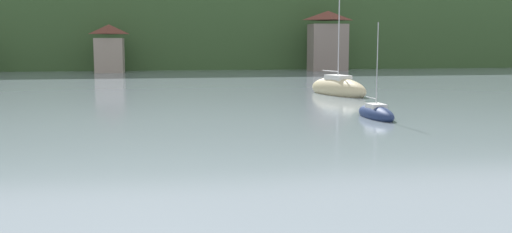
{
  "coord_description": "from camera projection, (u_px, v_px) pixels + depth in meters",
  "views": [
    {
      "loc": [
        -3.89,
        25.99,
        4.86
      ],
      "look_at": [
        0.0,
        49.53,
        1.76
      ],
      "focal_mm": 39.92,
      "sensor_mm": 36.0,
      "label": 1
    }
  ],
  "objects": [
    {
      "name": "sailboat_far_5",
      "position": [
        376.0,
        114.0,
        36.93
      ],
      "size": [
        1.63,
        4.66,
        6.48
      ],
      "rotation": [
        0.0,
        0.0,
        4.77
      ],
      "color": "navy",
      "rests_on": "ground_plane"
    },
    {
      "name": "wooded_hillside",
      "position": [
        185.0,
        28.0,
        135.91
      ],
      "size": [
        352.0,
        63.17,
        48.44
      ],
      "color": "#38562D",
      "rests_on": "ground_plane"
    },
    {
      "name": "sailboat_far_1",
      "position": [
        338.0,
        89.0,
        53.64
      ],
      "size": [
        4.71,
        8.65,
        10.44
      ],
      "rotation": [
        0.0,
        0.0,
        5.0
      ],
      "color": "#CCBC8E",
      "rests_on": "ground_plane"
    },
    {
      "name": "shore_building_central",
      "position": [
        328.0,
        42.0,
        98.74
      ],
      "size": [
        6.52,
        4.78,
        10.35
      ],
      "color": "gray",
      "rests_on": "ground_plane"
    },
    {
      "name": "shore_building_westcentral",
      "position": [
        110.0,
        49.0,
        93.39
      ],
      "size": [
        4.71,
        5.81,
        7.86
      ],
      "color": "gray",
      "rests_on": "ground_plane"
    }
  ]
}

